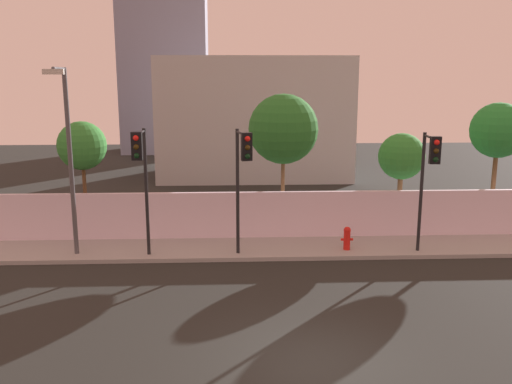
{
  "coord_description": "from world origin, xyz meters",
  "views": [
    {
      "loc": [
        -1.87,
        -11.32,
        6.42
      ],
      "look_at": [
        -1.08,
        6.5,
        2.59
      ],
      "focal_mm": 38.85,
      "sensor_mm": 36.0,
      "label": 1
    }
  ],
  "objects_px": {
    "fire_hydrant": "(347,237)",
    "roadside_tree_midright": "(402,157)",
    "roadside_tree_midleft": "(283,129)",
    "traffic_light_right": "(242,166)",
    "roadside_tree_rightmost": "(498,131)",
    "traffic_light_center": "(141,166)",
    "roadside_tree_leftmost": "(82,146)",
    "traffic_light_left": "(429,168)",
    "street_lamp_curbside": "(68,146)"
  },
  "relations": [
    {
      "from": "street_lamp_curbside",
      "to": "roadside_tree_midleft",
      "type": "xyz_separation_m",
      "value": [
        7.56,
        3.23,
        0.2
      ]
    },
    {
      "from": "fire_hydrant",
      "to": "roadside_tree_midright",
      "type": "height_order",
      "value": "roadside_tree_midright"
    },
    {
      "from": "street_lamp_curbside",
      "to": "roadside_tree_rightmost",
      "type": "xyz_separation_m",
      "value": [
        16.29,
        3.23,
        0.1
      ]
    },
    {
      "from": "traffic_light_left",
      "to": "traffic_light_right",
      "type": "height_order",
      "value": "traffic_light_right"
    },
    {
      "from": "roadside_tree_midright",
      "to": "roadside_tree_rightmost",
      "type": "relative_size",
      "value": 0.77
    },
    {
      "from": "roadside_tree_rightmost",
      "to": "fire_hydrant",
      "type": "bearing_deg",
      "value": -156.65
    },
    {
      "from": "roadside_tree_midright",
      "to": "roadside_tree_leftmost",
      "type": "bearing_deg",
      "value": 180.0
    },
    {
      "from": "fire_hydrant",
      "to": "roadside_tree_leftmost",
      "type": "bearing_deg",
      "value": 164.05
    },
    {
      "from": "traffic_light_left",
      "to": "street_lamp_curbside",
      "type": "distance_m",
      "value": 12.18
    },
    {
      "from": "roadside_tree_midright",
      "to": "roadside_tree_midleft",
      "type": "bearing_deg",
      "value": 180.0
    },
    {
      "from": "street_lamp_curbside",
      "to": "roadside_tree_rightmost",
      "type": "height_order",
      "value": "street_lamp_curbside"
    },
    {
      "from": "street_lamp_curbside",
      "to": "traffic_light_left",
      "type": "bearing_deg",
      "value": -2.72
    },
    {
      "from": "traffic_light_left",
      "to": "roadside_tree_midleft",
      "type": "height_order",
      "value": "roadside_tree_midleft"
    },
    {
      "from": "fire_hydrant",
      "to": "roadside_tree_midright",
      "type": "bearing_deg",
      "value": 46.32
    },
    {
      "from": "traffic_light_center",
      "to": "roadside_tree_midright",
      "type": "height_order",
      "value": "traffic_light_center"
    },
    {
      "from": "street_lamp_curbside",
      "to": "roadside_tree_midright",
      "type": "distance_m",
      "value": 12.83
    },
    {
      "from": "traffic_light_right",
      "to": "roadside_tree_rightmost",
      "type": "height_order",
      "value": "roadside_tree_rightmost"
    },
    {
      "from": "traffic_light_center",
      "to": "street_lamp_curbside",
      "type": "height_order",
      "value": "street_lamp_curbside"
    },
    {
      "from": "traffic_light_center",
      "to": "roadside_tree_leftmost",
      "type": "distance_m",
      "value": 4.79
    },
    {
      "from": "roadside_tree_midleft",
      "to": "roadside_tree_midright",
      "type": "height_order",
      "value": "roadside_tree_midleft"
    },
    {
      "from": "roadside_tree_midleft",
      "to": "roadside_tree_rightmost",
      "type": "distance_m",
      "value": 8.73
    },
    {
      "from": "traffic_light_right",
      "to": "fire_hydrant",
      "type": "bearing_deg",
      "value": 13.94
    },
    {
      "from": "street_lamp_curbside",
      "to": "roadside_tree_leftmost",
      "type": "xyz_separation_m",
      "value": [
        -0.4,
        3.23,
        -0.43
      ]
    },
    {
      "from": "traffic_light_right",
      "to": "fire_hydrant",
      "type": "relative_size",
      "value": 5.19
    },
    {
      "from": "roadside_tree_rightmost",
      "to": "roadside_tree_midleft",
      "type": "bearing_deg",
      "value": 180.0
    },
    {
      "from": "roadside_tree_midleft",
      "to": "roadside_tree_midright",
      "type": "relative_size",
      "value": 1.39
    },
    {
      "from": "traffic_light_center",
      "to": "roadside_tree_rightmost",
      "type": "relative_size",
      "value": 0.84
    },
    {
      "from": "traffic_light_left",
      "to": "traffic_light_center",
      "type": "relative_size",
      "value": 0.96
    },
    {
      "from": "roadside_tree_midleft",
      "to": "traffic_light_left",
      "type": "bearing_deg",
      "value": -39.66
    },
    {
      "from": "roadside_tree_midright",
      "to": "traffic_light_right",
      "type": "bearing_deg",
      "value": -149.75
    },
    {
      "from": "traffic_light_right",
      "to": "street_lamp_curbside",
      "type": "bearing_deg",
      "value": 174.28
    },
    {
      "from": "roadside_tree_midleft",
      "to": "roadside_tree_midright",
      "type": "bearing_deg",
      "value": -0.0
    },
    {
      "from": "traffic_light_right",
      "to": "roadside_tree_midright",
      "type": "xyz_separation_m",
      "value": [
        6.54,
        3.81,
        -0.3
      ]
    },
    {
      "from": "traffic_light_right",
      "to": "traffic_light_left",
      "type": "bearing_deg",
      "value": 0.07
    },
    {
      "from": "traffic_light_left",
      "to": "traffic_light_center",
      "type": "bearing_deg",
      "value": 179.96
    },
    {
      "from": "traffic_light_left",
      "to": "street_lamp_curbside",
      "type": "bearing_deg",
      "value": 177.28
    },
    {
      "from": "street_lamp_curbside",
      "to": "traffic_light_right",
      "type": "bearing_deg",
      "value": -5.72
    },
    {
      "from": "roadside_tree_midright",
      "to": "fire_hydrant",
      "type": "bearing_deg",
      "value": -133.68
    },
    {
      "from": "roadside_tree_rightmost",
      "to": "traffic_light_center",
      "type": "bearing_deg",
      "value": -164.59
    },
    {
      "from": "roadside_tree_midright",
      "to": "traffic_light_center",
      "type": "bearing_deg",
      "value": -158.96
    },
    {
      "from": "street_lamp_curbside",
      "to": "roadside_tree_midright",
      "type": "height_order",
      "value": "street_lamp_curbside"
    },
    {
      "from": "fire_hydrant",
      "to": "roadside_tree_leftmost",
      "type": "distance_m",
      "value": 10.87
    },
    {
      "from": "roadside_tree_leftmost",
      "to": "roadside_tree_midright",
      "type": "xyz_separation_m",
      "value": [
        12.78,
        -0.0,
        -0.52
      ]
    },
    {
      "from": "roadside_tree_leftmost",
      "to": "street_lamp_curbside",
      "type": "bearing_deg",
      "value": -82.95
    },
    {
      "from": "traffic_light_right",
      "to": "roadside_tree_midleft",
      "type": "distance_m",
      "value": 4.26
    },
    {
      "from": "traffic_light_left",
      "to": "roadside_tree_midleft",
      "type": "xyz_separation_m",
      "value": [
        -4.59,
        3.8,
        0.95
      ]
    },
    {
      "from": "fire_hydrant",
      "to": "traffic_light_center",
      "type": "bearing_deg",
      "value": -172.59
    },
    {
      "from": "traffic_light_center",
      "to": "roadside_tree_rightmost",
      "type": "height_order",
      "value": "roadside_tree_rightmost"
    },
    {
      "from": "fire_hydrant",
      "to": "roadside_tree_midright",
      "type": "xyz_separation_m",
      "value": [
        2.74,
        2.87,
        2.49
      ]
    },
    {
      "from": "roadside_tree_leftmost",
      "to": "roadside_tree_midleft",
      "type": "bearing_deg",
      "value": 0.0
    }
  ]
}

